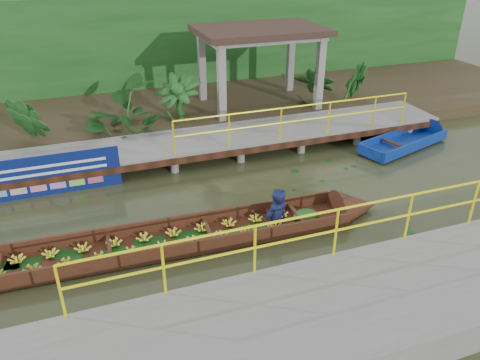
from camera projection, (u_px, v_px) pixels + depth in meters
name	position (u px, v px, depth m)	size (l,w,h in m)	color
ground	(239.00, 212.00, 11.43)	(80.00, 80.00, 0.00)	#31371B
land_strip	(173.00, 108.00, 17.58)	(30.00, 8.00, 0.45)	#35271A
far_dock	(202.00, 142.00, 14.07)	(16.00, 2.06, 1.66)	slate
near_dock	(375.00, 306.00, 8.08)	(18.00, 2.40, 1.73)	slate
pavilion	(260.00, 38.00, 16.27)	(4.40, 3.00, 3.00)	slate
foliage_backdrop	(156.00, 47.00, 18.84)	(30.00, 0.80, 4.00)	#164516
vendor_boat	(176.00, 235.00, 10.10)	(10.58, 1.44, 2.27)	#33150E
moored_blue_boat	(420.00, 136.00, 15.30)	(3.87, 2.01, 0.90)	navy
blue_banner	(48.00, 175.00, 11.95)	(3.60, 0.04, 1.13)	navy
tropical_plants	(173.00, 105.00, 15.21)	(14.04, 1.04, 1.30)	#164516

